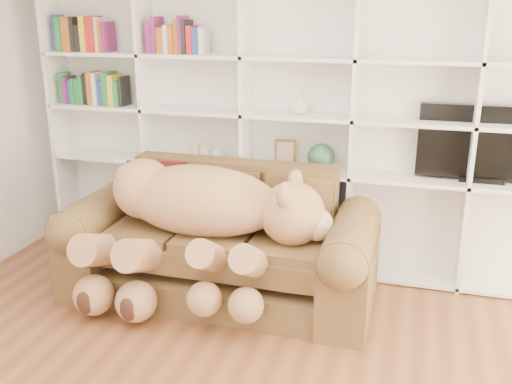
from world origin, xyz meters
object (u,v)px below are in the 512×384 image
(sofa, at_px, (221,249))
(tv, at_px, (485,144))
(teddy_bear, at_px, (198,218))
(gift_box, at_px, (320,292))

(sofa, relative_size, tv, 2.36)
(sofa, height_order, tv, tv)
(sofa, bearing_deg, teddy_bear, -117.89)
(tv, bearing_deg, teddy_bear, -155.46)
(teddy_bear, distance_m, gift_box, 1.05)
(gift_box, relative_size, tv, 0.33)
(teddy_bear, bearing_deg, gift_box, 1.60)
(sofa, relative_size, gift_box, 7.08)
(tv, bearing_deg, gift_box, -145.53)
(sofa, distance_m, teddy_bear, 0.38)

